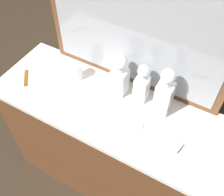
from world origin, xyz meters
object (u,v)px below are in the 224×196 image
Objects in this scene: porcelain_dish at (135,124)px; tortoiseshell_comb at (26,78)px; crystal_decanter_left at (119,78)px; silver_brush_left at (168,142)px; crystal_tumbler_left at (77,72)px; crystal_decanter_right at (164,96)px; crystal_decanter_rear at (142,87)px.

tortoiseshell_comb is (-0.74, -0.02, -0.00)m from porcelain_dish.
silver_brush_left is (0.38, -0.19, -0.09)m from crystal_decanter_left.
porcelain_dish is 0.74m from tortoiseshell_comb.
silver_brush_left is (0.66, -0.16, -0.03)m from crystal_tumbler_left.
crystal_decanter_right is 1.21× the size of crystal_decanter_rear.
crystal_decanter_rear is (-0.14, 0.02, -0.02)m from crystal_decanter_right.
crystal_decanter_rear reaches higher than silver_brush_left.
crystal_tumbler_left is at bearing -174.59° from crystal_decanter_rear.
porcelain_dish is at bearing 173.43° from silver_brush_left.
crystal_decanter_rear is 0.94× the size of crystal_decanter_left.
crystal_decanter_right is 0.21m from porcelain_dish.
tortoiseshell_comb is at bearing -160.93° from crystal_decanter_left.
crystal_decanter_left reaches higher than silver_brush_left.
crystal_tumbler_left is (-0.41, -0.04, -0.06)m from crystal_decanter_rear.
silver_brush_left is (0.25, -0.20, -0.09)m from crystal_decanter_rear.
silver_brush_left is 1.17× the size of tortoiseshell_comb.
crystal_decanter_rear is 1.76× the size of silver_brush_left.
silver_brush_left reaches higher than tortoiseshell_comb.
crystal_tumbler_left reaches higher than porcelain_dish.
crystal_tumbler_left reaches higher than tortoiseshell_comb.
crystal_decanter_left is at bearing 138.65° from porcelain_dish.
crystal_decanter_right reaches higher than crystal_decanter_rear.
porcelain_dish is at bearing -72.34° from crystal_decanter_rear.
crystal_tumbler_left is 0.70× the size of silver_brush_left.
porcelain_dish is at bearing -41.35° from crystal_decanter_left.
crystal_decanter_right is at bearing -8.76° from crystal_decanter_rear.
crystal_decanter_rear is 3.04× the size of porcelain_dish.
crystal_decanter_rear reaches higher than tortoiseshell_comb.
crystal_decanter_rear reaches higher than porcelain_dish.
tortoiseshell_comb is at bearing -167.61° from crystal_decanter_right.
crystal_decanter_left is at bearing 5.73° from crystal_tumbler_left.
crystal_decanter_right reaches higher than porcelain_dish.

